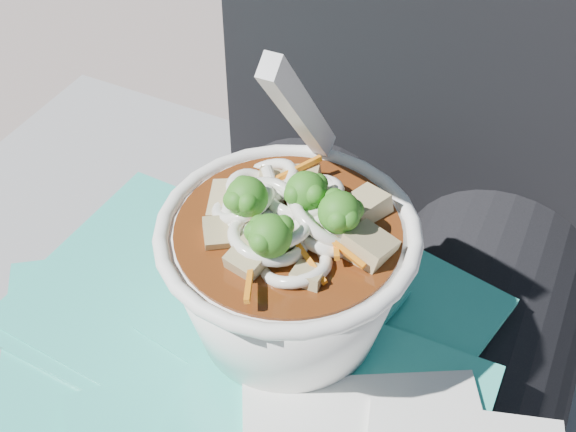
% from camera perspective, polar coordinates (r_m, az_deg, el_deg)
% --- Properties ---
extents(person_body, '(0.34, 0.94, 0.98)m').
position_cam_1_polar(person_body, '(0.59, 4.60, -8.02)').
color(person_body, black).
rests_on(person_body, ground).
extents(plastic_bag, '(0.33, 0.33, 0.02)m').
position_cam_1_polar(plastic_bag, '(0.51, -3.59, -9.65)').
color(plastic_bag, '#2CB9A4').
rests_on(plastic_bag, lap).
extents(udon_bowl, '(0.18, 0.18, 0.19)m').
position_cam_1_polar(udon_bowl, '(0.47, -0.00, -3.35)').
color(udon_bowl, white).
rests_on(udon_bowl, plastic_bag).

